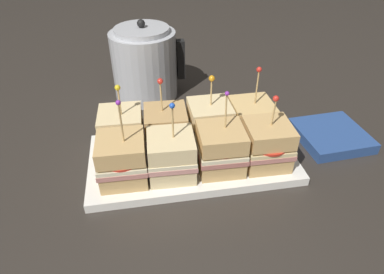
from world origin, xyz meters
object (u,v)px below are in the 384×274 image
Objects in this scene: sandwich_front_far_left at (122,160)px; napkin_stack at (331,135)px; sandwich_front_far_right at (267,144)px; sandwich_back_center_left at (166,128)px; sandwich_front_center_left at (171,156)px; sandwich_back_center_right at (210,123)px; sandwich_back_far_right at (251,120)px; kettle_steel at (145,63)px; sandwich_back_far_left at (122,131)px; serving_platter at (192,159)px; sandwich_front_center_right at (221,149)px.

napkin_stack is (0.46, 0.07, -0.05)m from sandwich_front_far_left.
sandwich_front_far_right is 0.98× the size of sandwich_back_center_left.
sandwich_front_center_left is 0.13m from sandwich_back_center_right.
sandwich_back_far_right is (0.18, 0.00, -0.00)m from sandwich_back_center_left.
napkin_stack is at bearing 20.91° from sandwich_front_far_right.
sandwich_back_far_right is at bearing -51.85° from kettle_steel.
napkin_stack is at bearing -6.29° from sandwich_back_far_right.
kettle_steel is at bearing 144.12° from napkin_stack.
sandwich_back_far_left is 0.92× the size of sandwich_back_far_right.
sandwich_front_far_left reaches higher than sandwich_front_far_right.
sandwich_back_far_left is at bearing 90.25° from sandwich_front_far_left.
sandwich_back_center_left is 0.94× the size of sandwich_back_far_right.
serving_platter is 0.08m from sandwich_front_center_left.
sandwich_front_far_right is 0.21m from sandwich_back_center_left.
sandwich_front_center_right is 1.07× the size of sandwich_back_far_left.
sandwich_back_far_left reaches higher than napkin_stack.
sandwich_back_center_right is at bearing 134.90° from sandwich_front_far_right.
sandwich_back_far_right is (0.09, -0.00, -0.00)m from sandwich_back_center_right.
sandwich_back_far_left is at bearing 177.20° from napkin_stack.
sandwich_back_far_left is at bearing 179.61° from sandwich_back_far_right.
sandwich_back_center_left is 0.09m from sandwich_back_center_right.
sandwich_front_far_left reaches higher than sandwich_front_center_left.
sandwich_back_center_left is 0.18m from sandwich_back_far_right.
sandwich_front_center_right is (0.09, 0.00, 0.00)m from sandwich_front_center_left.
sandwich_front_far_left is 0.20m from sandwich_back_center_right.
sandwich_front_center_right is at bearing -43.22° from serving_platter.
sandwich_front_center_left is 0.20m from sandwich_back_far_right.
sandwich_back_center_right is at bearing 175.34° from napkin_stack.
sandwich_front_center_left is 1.02× the size of napkin_stack.
sandwich_back_center_left is 1.03× the size of napkin_stack.
sandwich_front_center_left is 1.02× the size of sandwich_back_far_left.
sandwich_back_center_right is 0.28m from napkin_stack.
kettle_steel is (0.06, 0.26, 0.03)m from sandwich_back_far_left.
sandwich_back_center_left is at bearing -1.67° from sandwich_back_far_left.
sandwich_front_far_left is 1.11× the size of sandwich_back_center_right.
sandwich_back_center_right is (0.18, 0.09, 0.00)m from sandwich_front_far_left.
sandwich_front_far_left is 0.46m from napkin_stack.
sandwich_back_center_left is at bearing 90.09° from sandwich_front_center_left.
sandwich_front_far_left is 0.09m from sandwich_back_far_left.
sandwich_back_center_right is (-0.00, 0.09, 0.00)m from sandwich_front_center_right.
serving_platter is 2.71× the size of sandwich_back_center_right.
sandwich_front_far_right is 1.00× the size of sandwich_back_far_left.
sandwich_back_center_right is 0.29m from kettle_steel.
serving_platter is at bearing 44.41° from sandwich_front_center_left.
sandwich_back_far_right is at bearing 91.59° from sandwich_front_far_right.
sandwich_front_far_right reaches higher than napkin_stack.
sandwich_back_far_right is at bearing 0.24° from sandwich_back_center_left.
serving_platter is at bearing -43.35° from sandwich_back_center_left.
napkin_stack is at bearing -2.80° from sandwich_back_far_left.
sandwich_back_center_left is (-0.09, 0.09, -0.00)m from sandwich_front_center_right.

